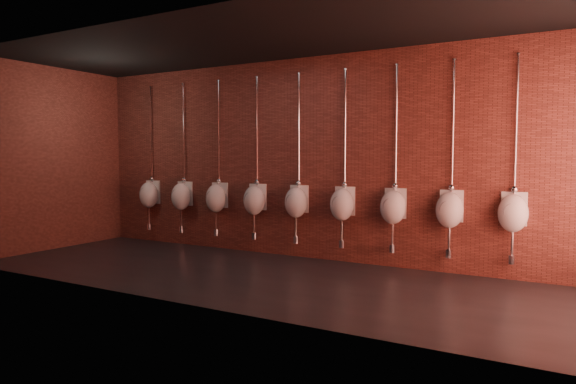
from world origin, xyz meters
name	(u,v)px	position (x,y,z in m)	size (l,w,h in m)	color
ground	(256,276)	(0.00, 0.00, 0.00)	(8.50, 8.50, 0.00)	black
room_shell	(255,128)	(0.00, 0.00, 2.01)	(8.54, 3.04, 3.22)	black
urinal_0	(149,194)	(-3.31, 1.37, 0.92)	(0.39, 0.35, 2.72)	silver
urinal_1	(181,196)	(-2.51, 1.37, 0.92)	(0.39, 0.35, 2.72)	silver
urinal_2	(216,197)	(-1.71, 1.37, 0.92)	(0.39, 0.35, 2.72)	silver
urinal_3	(254,199)	(-0.92, 1.37, 0.92)	(0.39, 0.35, 2.72)	silver
urinal_4	(296,201)	(-0.12, 1.37, 0.92)	(0.39, 0.35, 2.72)	silver
urinal_5	(342,204)	(0.68, 1.37, 0.92)	(0.39, 0.35, 2.72)	silver
urinal_6	(393,206)	(1.48, 1.37, 0.92)	(0.39, 0.35, 2.72)	silver
urinal_7	(450,209)	(2.28, 1.37, 0.92)	(0.39, 0.35, 2.72)	silver
urinal_8	(513,212)	(3.08, 1.37, 0.92)	(0.39, 0.35, 2.72)	silver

